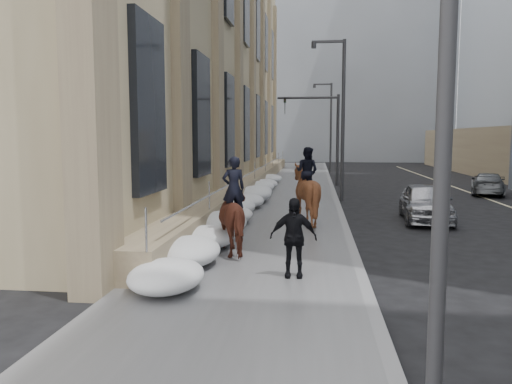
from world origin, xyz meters
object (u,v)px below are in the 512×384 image
mounted_horse_left (238,216)px  car_silver (426,202)px  mounted_horse_right (305,192)px  pedestrian (293,237)px  car_grey (488,184)px

mounted_horse_left → car_silver: 8.98m
mounted_horse_right → pedestrian: 6.73m
car_silver → mounted_horse_right: bearing=-152.4°
mounted_horse_right → car_grey: 15.27m
mounted_horse_left → mounted_horse_right: 4.83m
mounted_horse_left → mounted_horse_right: bearing=-134.5°
car_silver → car_grey: bearing=65.0°
mounted_horse_right → car_silver: 4.96m
pedestrian → mounted_horse_left: bearing=123.9°
mounted_horse_left → pedestrian: mounted_horse_left is taller
mounted_horse_right → car_grey: size_ratio=0.64×
mounted_horse_left → pedestrian: size_ratio=1.45×
mounted_horse_right → car_silver: bearing=-132.6°
pedestrian → car_grey: (10.08, 18.29, -0.39)m
car_grey → mounted_horse_left: bearing=71.0°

